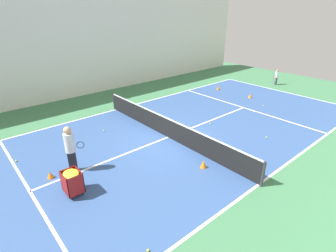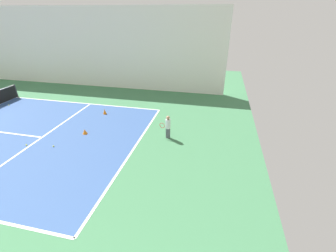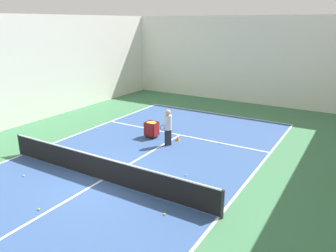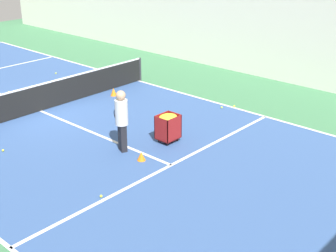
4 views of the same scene
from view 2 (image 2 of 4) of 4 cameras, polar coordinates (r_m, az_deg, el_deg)
line_baseline_near at (r=10.96m, az=-8.76°, el=-5.80°), size 9.77×0.10×0.00m
line_sideline_right at (r=20.88m, az=-33.99°, el=6.05°), size 0.10×22.59×0.00m
line_service_near at (r=13.51m, az=-29.36°, el=-2.54°), size 9.77×0.10×0.00m
hall_enclosure_right at (r=23.12m, az=-29.00°, el=17.17°), size 0.15×30.91×6.31m
player_near_baseline at (r=11.43m, az=-0.06°, el=0.13°), size 0.29×0.59×1.25m
training_cone_0 at (r=12.87m, az=-20.38°, el=-1.34°), size 0.26×0.26×0.26m
training_cone_3 at (r=14.97m, az=-15.79°, el=3.56°), size 0.22×0.22×0.33m
tennis_ball_1 at (r=13.10m, az=-32.31°, el=-4.08°), size 0.07×0.07×0.07m
tennis_ball_6 at (r=19.34m, az=-35.41°, el=4.35°), size 0.07×0.07×0.07m
tennis_ball_8 at (r=12.33m, az=-27.08°, el=-4.58°), size 0.07×0.07×0.07m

